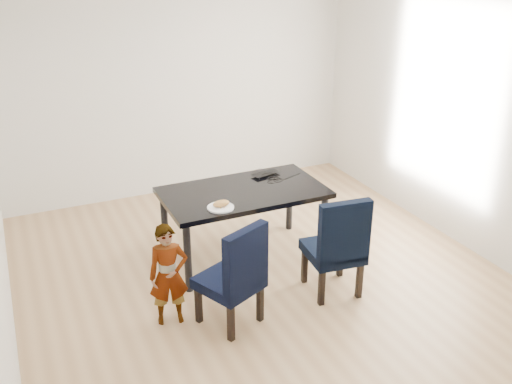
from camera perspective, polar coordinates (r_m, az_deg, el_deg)
name	(u,v)px	position (r m, az deg, el deg)	size (l,w,h in m)	color
floor	(265,280)	(5.59, 0.86, -8.81)	(4.50, 5.00, 0.01)	tan
wall_back	(179,88)	(7.25, -7.74, 10.31)	(4.50, 0.01, 2.70)	silver
wall_front	(478,295)	(3.15, 21.29, -9.62)	(4.50, 0.01, 2.70)	white
wall_right	(464,118)	(6.26, 20.07, 6.98)	(0.01, 5.00, 2.70)	silver
dining_table	(244,224)	(5.80, -1.24, -3.23)	(1.60, 0.90, 0.75)	black
chair_left	(229,273)	(4.79, -2.74, -8.14)	(0.46, 0.47, 0.95)	black
chair_right	(333,243)	(5.24, 7.72, -5.07)	(0.47, 0.49, 0.99)	black
child	(169,275)	(4.85, -8.74, -8.20)	(0.33, 0.22, 0.91)	#E45113
plate	(221,208)	(5.26, -3.57, -1.56)	(0.25, 0.25, 0.01)	white
sandwich	(221,203)	(5.25, -3.51, -1.15)	(0.16, 0.07, 0.06)	#AA783C
laptop	(263,173)	(6.04, 0.70, 1.94)	(0.31, 0.20, 0.02)	black
cable_tangle	(275,180)	(5.87, 1.92, 1.17)	(0.16, 0.16, 0.01)	black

